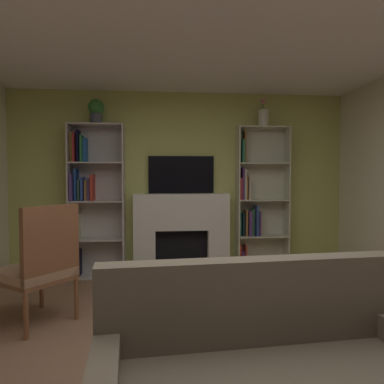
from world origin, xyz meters
name	(u,v)px	position (x,y,z in m)	size (l,w,h in m)	color
ground_plane	(207,373)	(0.00, 0.00, 0.00)	(6.53, 6.53, 0.00)	#88634A
wall_back_accent	(181,183)	(0.00, 2.75, 1.30)	(4.93, 0.06, 2.60)	#BDC264
fireplace	(182,232)	(0.00, 2.61, 0.61)	(1.46, 0.52, 1.15)	white
tv	(181,175)	(0.00, 2.69, 1.42)	(0.94, 0.06, 0.53)	black
bookshelf_left	(91,198)	(-1.26, 2.61, 1.10)	(0.75, 0.32, 2.11)	beige
bookshelf_right	(256,202)	(1.09, 2.63, 1.02)	(0.75, 0.26, 2.11)	beige
potted_plant	(96,111)	(-1.17, 2.57, 2.29)	(0.22, 0.22, 0.34)	#4E515B
vase_with_flowers	(263,118)	(1.17, 2.57, 2.23)	(0.15, 0.15, 0.39)	beige
armchair	(40,265)	(-1.45, 0.99, 0.56)	(0.83, 0.82, 1.13)	brown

